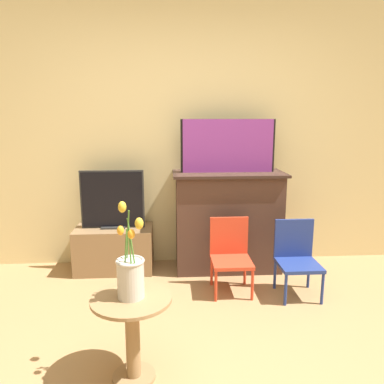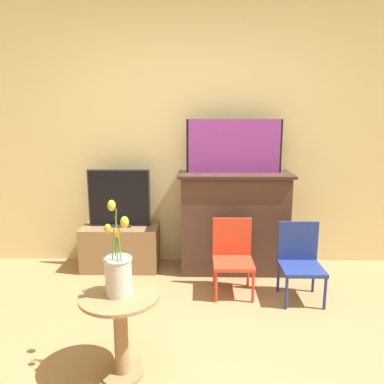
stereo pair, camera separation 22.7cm
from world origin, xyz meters
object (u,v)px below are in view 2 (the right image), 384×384
Objects in this scene: tv_monitor at (119,199)px; chair_red at (233,253)px; painting at (234,146)px; vase_tulips at (118,271)px; chair_blue at (300,258)px.

tv_monitor reaches higher than chair_red.
painting is 1.49× the size of tv_monitor.
painting is 1.01m from chair_red.
tv_monitor is at bearing 155.11° from chair_red.
vase_tulips reaches higher than chair_red.
painting is at bearing -0.24° from tv_monitor.
chair_red is (1.07, -0.50, -0.37)m from tv_monitor.
vase_tulips is (-1.29, -1.00, 0.31)m from chair_blue.
vase_tulips reaches higher than tv_monitor.
vase_tulips is at bearing -124.02° from chair_red.
tv_monitor is 1.15× the size of vase_tulips.
painting is 1.43× the size of chair_red.
painting is at bearing 130.64° from chair_blue.
chair_red and chair_blue have the same top height.
vase_tulips is (-0.78, -1.59, -0.57)m from painting.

